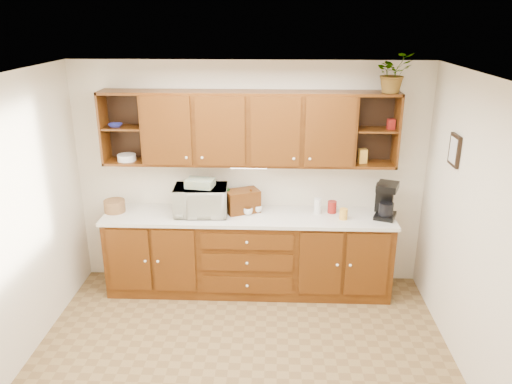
# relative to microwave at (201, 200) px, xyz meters

# --- Properties ---
(floor) EXTENTS (4.00, 4.00, 0.00)m
(floor) POSITION_rel_microwave_xyz_m (0.53, -1.44, -1.10)
(floor) COLOR olive
(floor) RESTS_ON ground
(ceiling) EXTENTS (4.00, 4.00, 0.00)m
(ceiling) POSITION_rel_microwave_xyz_m (0.53, -1.44, 1.50)
(ceiling) COLOR white
(ceiling) RESTS_ON back_wall
(back_wall) EXTENTS (4.00, 0.00, 4.00)m
(back_wall) POSITION_rel_microwave_xyz_m (0.53, 0.31, 0.20)
(back_wall) COLOR #EFE3C9
(back_wall) RESTS_ON floor
(left_wall) EXTENTS (0.00, 3.50, 3.50)m
(left_wall) POSITION_rel_microwave_xyz_m (-1.47, -1.44, 0.20)
(left_wall) COLOR #EFE3C9
(left_wall) RESTS_ON floor
(right_wall) EXTENTS (0.00, 3.50, 3.50)m
(right_wall) POSITION_rel_microwave_xyz_m (2.53, -1.44, 0.20)
(right_wall) COLOR #EFE3C9
(right_wall) RESTS_ON floor
(base_cabinets) EXTENTS (3.20, 0.60, 0.90)m
(base_cabinets) POSITION_rel_microwave_xyz_m (0.53, 0.01, -0.65)
(base_cabinets) COLOR #3C1B06
(base_cabinets) RESTS_ON floor
(countertop) EXTENTS (3.24, 0.64, 0.04)m
(countertop) POSITION_rel_microwave_xyz_m (0.53, -0.00, -0.18)
(countertop) COLOR silver
(countertop) RESTS_ON base_cabinets
(upper_cabinets) EXTENTS (3.20, 0.33, 0.80)m
(upper_cabinets) POSITION_rel_microwave_xyz_m (0.54, 0.15, 0.79)
(upper_cabinets) COLOR #3C1B06
(upper_cabinets) RESTS_ON back_wall
(undercabinet_light) EXTENTS (0.40, 0.05, 0.02)m
(undercabinet_light) POSITION_rel_microwave_xyz_m (0.53, 0.09, 0.37)
(undercabinet_light) COLOR white
(undercabinet_light) RESTS_ON upper_cabinets
(framed_picture) EXTENTS (0.03, 0.24, 0.30)m
(framed_picture) POSITION_rel_microwave_xyz_m (2.51, -0.54, 0.75)
(framed_picture) COLOR black
(framed_picture) RESTS_ON right_wall
(wicker_basket) EXTENTS (0.29, 0.29, 0.14)m
(wicker_basket) POSITION_rel_microwave_xyz_m (-0.99, 0.03, -0.09)
(wicker_basket) COLOR olive
(wicker_basket) RESTS_ON countertop
(microwave) EXTENTS (0.60, 0.43, 0.32)m
(microwave) POSITION_rel_microwave_xyz_m (0.00, 0.00, 0.00)
(microwave) COLOR #EBE6CB
(microwave) RESTS_ON countertop
(towel_stack) EXTENTS (0.33, 0.26, 0.09)m
(towel_stack) POSITION_rel_microwave_xyz_m (0.00, 0.00, 0.21)
(towel_stack) COLOR tan
(towel_stack) RESTS_ON microwave
(wine_bottle) EXTENTS (0.09, 0.09, 0.28)m
(wine_bottle) POSITION_rel_microwave_xyz_m (0.28, 0.09, -0.02)
(wine_bottle) COLOR black
(wine_bottle) RESTS_ON countertop
(woven_tray) EXTENTS (0.32, 0.20, 0.31)m
(woven_tray) POSITION_rel_microwave_xyz_m (0.11, 0.20, -0.15)
(woven_tray) COLOR olive
(woven_tray) RESTS_ON countertop
(bread_box) EXTENTS (0.43, 0.36, 0.26)m
(bread_box) POSITION_rel_microwave_xyz_m (0.46, 0.09, -0.03)
(bread_box) COLOR #3C1B06
(bread_box) RESTS_ON countertop
(mug_tree) EXTENTS (0.24, 0.25, 0.28)m
(mug_tree) POSITION_rel_microwave_xyz_m (0.55, 0.07, -0.12)
(mug_tree) COLOR #3C1B06
(mug_tree) RESTS_ON countertop
(canister_red) EXTENTS (0.13, 0.13, 0.14)m
(canister_red) POSITION_rel_microwave_xyz_m (1.47, 0.10, -0.09)
(canister_red) COLOR maroon
(canister_red) RESTS_ON countertop
(canister_white) EXTENTS (0.09, 0.09, 0.18)m
(canister_white) POSITION_rel_microwave_xyz_m (1.30, 0.07, -0.07)
(canister_white) COLOR white
(canister_white) RESTS_ON countertop
(canister_yellow) EXTENTS (0.11, 0.11, 0.12)m
(canister_yellow) POSITION_rel_microwave_xyz_m (1.58, -0.08, -0.10)
(canister_yellow) COLOR gold
(canister_yellow) RESTS_ON countertop
(coffee_maker) EXTENTS (0.30, 0.34, 0.40)m
(coffee_maker) POSITION_rel_microwave_xyz_m (2.04, 0.01, 0.03)
(coffee_maker) COLOR black
(coffee_maker) RESTS_ON countertop
(bowl_stack) EXTENTS (0.17, 0.17, 0.04)m
(bowl_stack) POSITION_rel_microwave_xyz_m (-0.92, 0.11, 0.82)
(bowl_stack) COLOR navy
(bowl_stack) RESTS_ON upper_cabinets
(plate_stack) EXTENTS (0.21, 0.21, 0.07)m
(plate_stack) POSITION_rel_microwave_xyz_m (-0.83, 0.12, 0.45)
(plate_stack) COLOR white
(plate_stack) RESTS_ON upper_cabinets
(pantry_box_yellow) EXTENTS (0.10, 0.08, 0.15)m
(pantry_box_yellow) POSITION_rel_microwave_xyz_m (1.77, 0.13, 0.50)
(pantry_box_yellow) COLOR gold
(pantry_box_yellow) RESTS_ON upper_cabinets
(pantry_box_red) EXTENTS (0.08, 0.07, 0.11)m
(pantry_box_red) POSITION_rel_microwave_xyz_m (2.05, 0.13, 0.85)
(pantry_box_red) COLOR maroon
(pantry_box_red) RESTS_ON upper_cabinets
(potted_plant) EXTENTS (0.46, 0.43, 0.41)m
(potted_plant) POSITION_rel_microwave_xyz_m (2.01, 0.08, 1.39)
(potted_plant) COLOR #999999
(potted_plant) RESTS_ON upper_cabinets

